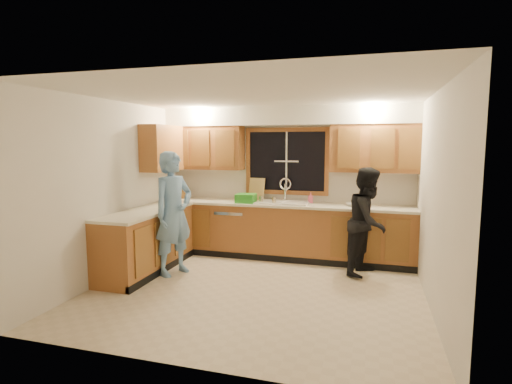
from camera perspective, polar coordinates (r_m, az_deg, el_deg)
floor at (r=5.35m, az=-0.03°, el=-13.84°), size 4.20×4.20×0.00m
ceiling at (r=5.04m, az=-0.03°, el=13.78°), size 4.20×4.20×0.00m
wall_back at (r=6.88m, az=4.38°, el=1.48°), size 4.20×0.00×4.20m
wall_left at (r=5.98m, az=-19.75°, el=0.29°), size 0.00×3.80×3.80m
wall_right at (r=4.90m, az=24.27°, el=-1.28°), size 0.00×3.80×3.80m
base_cabinets_back at (r=6.72m, az=3.79°, el=-5.64°), size 4.20×0.60×0.88m
base_cabinets_left at (r=6.24m, az=-15.30°, el=-6.85°), size 0.60×1.90×0.88m
countertop_back at (r=6.62m, az=3.79°, el=-1.78°), size 4.20×0.63×0.04m
countertop_left at (r=6.14m, az=-15.32°, el=-2.69°), size 0.63×1.90×0.04m
upper_cabinets_left at (r=7.13m, az=-7.22°, el=6.26°), size 1.35×0.33×0.75m
upper_cabinets_right at (r=6.54m, az=16.50°, el=5.99°), size 1.35×0.33×0.75m
upper_cabinets_return at (r=6.80m, az=-13.26°, el=6.11°), size 0.33×0.90×0.75m
soffit at (r=6.70m, az=4.15°, el=10.76°), size 4.20×0.35×0.30m
window_frame at (r=6.85m, az=4.39°, el=4.39°), size 1.44×0.03×1.14m
sink at (r=6.64m, az=3.83°, el=-2.05°), size 0.86×0.52×0.57m
dishwasher at (r=6.94m, az=-3.13°, el=-5.48°), size 0.60×0.56×0.82m
stove at (r=5.77m, az=-18.27°, el=-7.96°), size 0.58×0.75×0.90m
man at (r=5.90m, az=-11.70°, el=-3.00°), size 0.65×0.77×1.79m
woman at (r=5.99m, az=15.73°, el=-4.07°), size 0.83×0.92×1.57m
knife_block at (r=7.29m, az=-10.37°, el=-0.07°), size 0.14×0.13×0.22m
cutting_board at (r=6.94m, az=0.09°, el=0.42°), size 0.30×0.15×0.38m
dish_crate at (r=6.67m, az=-1.46°, el=-0.90°), size 0.32×0.30×0.14m
soap_bottle at (r=6.69m, az=7.80°, el=-0.81°), size 0.09×0.09×0.17m
bowl at (r=6.48m, az=13.66°, el=-1.73°), size 0.28×0.28×0.05m
can_left at (r=6.62m, az=0.76°, el=-1.06°), size 0.07×0.07×0.12m
can_right at (r=6.47m, az=2.58°, el=-1.25°), size 0.07×0.07×0.12m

